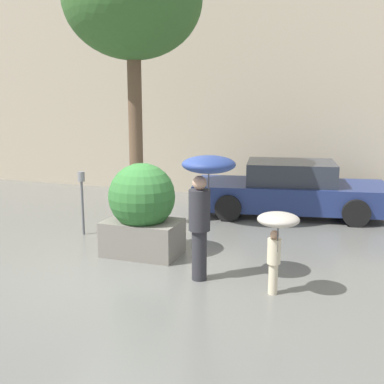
{
  "coord_description": "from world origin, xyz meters",
  "views": [
    {
      "loc": [
        3.55,
        -6.73,
        2.85
      ],
      "look_at": [
        0.64,
        1.6,
        1.05
      ],
      "focal_mm": 45.0,
      "sensor_mm": 36.0,
      "label": 1
    }
  ],
  "objects_px": {
    "street_tree": "(133,1)",
    "person_child": "(277,230)",
    "planter_box": "(142,209)",
    "parked_car_near": "(290,190)",
    "parking_meter": "(82,190)",
    "person_adult": "(205,190)"
  },
  "relations": [
    {
      "from": "person_child",
      "to": "street_tree",
      "type": "xyz_separation_m",
      "value": [
        -3.47,
        2.7,
        3.7
      ]
    },
    {
      "from": "planter_box",
      "to": "person_adult",
      "type": "distance_m",
      "value": 1.74
    },
    {
      "from": "planter_box",
      "to": "parking_meter",
      "type": "xyz_separation_m",
      "value": [
        -1.7,
        0.75,
        0.1
      ]
    },
    {
      "from": "planter_box",
      "to": "parked_car_near",
      "type": "xyz_separation_m",
      "value": [
        2.07,
        3.88,
        -0.25
      ]
    },
    {
      "from": "person_adult",
      "to": "planter_box",
      "type": "bearing_deg",
      "value": 156.27
    },
    {
      "from": "street_tree",
      "to": "parking_meter",
      "type": "xyz_separation_m",
      "value": [
        -0.79,
        -0.92,
        -3.73
      ]
    },
    {
      "from": "parked_car_near",
      "to": "street_tree",
      "type": "height_order",
      "value": "street_tree"
    },
    {
      "from": "planter_box",
      "to": "parked_car_near",
      "type": "height_order",
      "value": "planter_box"
    },
    {
      "from": "person_child",
      "to": "parking_meter",
      "type": "xyz_separation_m",
      "value": [
        -4.26,
        1.78,
        -0.03
      ]
    },
    {
      "from": "person_adult",
      "to": "parking_meter",
      "type": "height_order",
      "value": "person_adult"
    },
    {
      "from": "parked_car_near",
      "to": "parking_meter",
      "type": "distance_m",
      "value": 4.92
    },
    {
      "from": "planter_box",
      "to": "person_child",
      "type": "relative_size",
      "value": 1.35
    },
    {
      "from": "street_tree",
      "to": "person_child",
      "type": "bearing_deg",
      "value": -37.9
    },
    {
      "from": "person_child",
      "to": "parking_meter",
      "type": "relative_size",
      "value": 0.94
    },
    {
      "from": "parking_meter",
      "to": "street_tree",
      "type": "bearing_deg",
      "value": 49.42
    },
    {
      "from": "parked_car_near",
      "to": "street_tree",
      "type": "bearing_deg",
      "value": 116.94
    },
    {
      "from": "person_adult",
      "to": "person_child",
      "type": "xyz_separation_m",
      "value": [
        1.14,
        -0.22,
        -0.46
      ]
    },
    {
      "from": "person_child",
      "to": "parked_car_near",
      "type": "relative_size",
      "value": 0.26
    },
    {
      "from": "street_tree",
      "to": "parking_meter",
      "type": "height_order",
      "value": "street_tree"
    },
    {
      "from": "person_adult",
      "to": "person_child",
      "type": "distance_m",
      "value": 1.25
    },
    {
      "from": "person_adult",
      "to": "street_tree",
      "type": "height_order",
      "value": "street_tree"
    },
    {
      "from": "person_adult",
      "to": "parked_car_near",
      "type": "distance_m",
      "value": 4.82
    }
  ]
}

